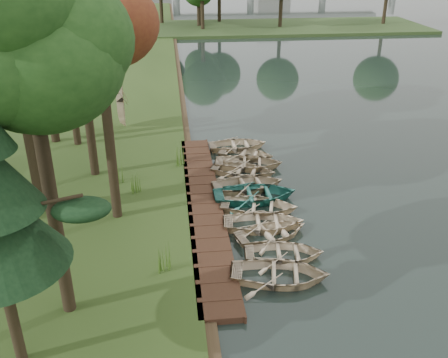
{
  "coord_description": "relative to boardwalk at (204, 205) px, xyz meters",
  "views": [
    {
      "loc": [
        -2.96,
        -20.57,
        11.51
      ],
      "look_at": [
        -0.65,
        0.06,
        1.45
      ],
      "focal_mm": 40.0,
      "sensor_mm": 36.0,
      "label": 1
    }
  ],
  "objects": [
    {
      "name": "rowboat_0",
      "position": [
        2.36,
        -5.89,
        0.28
      ],
      "size": [
        4.09,
        3.27,
        0.76
      ],
      "primitive_type": "imported",
      "rotation": [
        0.0,
        0.0,
        1.38
      ],
      "color": "beige",
      "rests_on": "water"
    },
    {
      "name": "stored_rowboat",
      "position": [
        -4.42,
        11.01,
        0.5
      ],
      "size": [
        3.5,
        2.61,
        0.69
      ],
      "primitive_type": "imported",
      "rotation": [
        3.14,
        0.0,
        1.64
      ],
      "color": "beige",
      "rests_on": "bank"
    },
    {
      "name": "rowboat_8",
      "position": [
        2.77,
        4.18,
        0.28
      ],
      "size": [
        4.11,
        3.25,
        0.77
      ],
      "primitive_type": "imported",
      "rotation": [
        0.0,
        0.0,
        1.4
      ],
      "color": "beige",
      "rests_on": "water"
    },
    {
      "name": "tree_2",
      "position": [
        -3.95,
        -0.79,
        8.89
      ],
      "size": [
        3.98,
        3.98,
        10.55
      ],
      "color": "black",
      "rests_on": "bank"
    },
    {
      "name": "rowboat_4",
      "position": [
        2.48,
        -0.71,
        0.27
      ],
      "size": [
        4.09,
        3.34,
        0.74
      ],
      "primitive_type": "imported",
      "rotation": [
        0.0,
        0.0,
        1.33
      ],
      "color": "beige",
      "rests_on": "water"
    },
    {
      "name": "peninsula",
      "position": [
        9.6,
        50.0,
        0.08
      ],
      "size": [
        50.0,
        14.0,
        0.45
      ],
      "primitive_type": "cube",
      "color": "#2E451E",
      "rests_on": "ground"
    },
    {
      "name": "rowboat_7",
      "position": [
        2.35,
        3.32,
        0.26
      ],
      "size": [
        4.1,
        3.55,
        0.71
      ],
      "primitive_type": "imported",
      "rotation": [
        0.0,
        0.0,
        1.19
      ],
      "color": "beige",
      "rests_on": "water"
    },
    {
      "name": "rowboat_3",
      "position": [
        2.43,
        -2.17,
        0.27
      ],
      "size": [
        3.76,
        2.84,
        0.73
      ],
      "primitive_type": "imported",
      "rotation": [
        0.0,
        0.0,
        1.48
      ],
      "color": "beige",
      "rests_on": "water"
    },
    {
      "name": "reeds_0",
      "position": [
        -1.84,
        -5.14,
        0.67
      ],
      "size": [
        0.6,
        0.6,
        1.03
      ],
      "primitive_type": "cone",
      "color": "#3F661E",
      "rests_on": "bank"
    },
    {
      "name": "ground",
      "position": [
        1.6,
        0.0,
        -0.15
      ],
      "size": [
        300.0,
        300.0,
        0.0
      ],
      "primitive_type": "plane",
      "color": "#3D2F1D"
    },
    {
      "name": "tree_0",
      "position": [
        -5.04,
        -6.91,
        9.07
      ],
      "size": [
        4.24,
        4.24,
        10.83
      ],
      "color": "black",
      "rests_on": "bank"
    },
    {
      "name": "rowboat_9",
      "position": [
        2.82,
        5.51,
        0.23
      ],
      "size": [
        3.81,
        3.32,
        0.66
      ],
      "primitive_type": "imported",
      "rotation": [
        0.0,
        0.0,
        1.18
      ],
      "color": "beige",
      "rests_on": "water"
    },
    {
      "name": "boardwalk",
      "position": [
        0.0,
        0.0,
        0.0
      ],
      "size": [
        1.6,
        16.0,
        0.3
      ],
      "primitive_type": "cube",
      "color": "#382215",
      "rests_on": "ground"
    },
    {
      "name": "rowboat_2",
      "position": [
        2.64,
        -2.95,
        0.23
      ],
      "size": [
        3.67,
        3.04,
        0.66
      ],
      "primitive_type": "imported",
      "rotation": [
        0.0,
        0.0,
        1.84
      ],
      "color": "beige",
      "rests_on": "water"
    },
    {
      "name": "rowboat_5",
      "position": [
        2.49,
        0.41,
        0.32
      ],
      "size": [
        4.06,
        2.93,
        0.83
      ],
      "primitive_type": "imported",
      "rotation": [
        0.0,
        0.0,
        1.58
      ],
      "color": "#2E8274",
      "rests_on": "water"
    },
    {
      "name": "reeds_3",
      "position": [
        -1.02,
        4.44,
        0.68
      ],
      "size": [
        0.6,
        0.6,
        1.07
      ],
      "primitive_type": "cone",
      "color": "#3F661E",
      "rests_on": "bank"
    },
    {
      "name": "rowboat_10",
      "position": [
        2.55,
        6.93,
        0.26
      ],
      "size": [
        3.61,
        2.67,
        0.72
      ],
      "primitive_type": "imported",
      "rotation": [
        0.0,
        0.0,
        1.63
      ],
      "color": "beige",
      "rests_on": "water"
    },
    {
      "name": "reeds_1",
      "position": [
        -3.24,
        1.41,
        0.67
      ],
      "size": [
        0.6,
        0.6,
        1.03
      ],
      "primitive_type": "cone",
      "color": "#3F661E",
      "rests_on": "bank"
    },
    {
      "name": "rowboat_6",
      "position": [
        2.35,
        1.57,
        0.28
      ],
      "size": [
        3.91,
        3.0,
        0.75
      ],
      "primitive_type": "imported",
      "rotation": [
        0.0,
        0.0,
        1.69
      ],
      "color": "beige",
      "rests_on": "water"
    },
    {
      "name": "reeds_2",
      "position": [
        -4.15,
        2.64,
        0.72
      ],
      "size": [
        0.6,
        0.6,
        1.15
      ],
      "primitive_type": "cone",
      "color": "#3F661E",
      "rests_on": "bank"
    },
    {
      "name": "rowboat_1",
      "position": [
        2.82,
        -4.54,
        0.23
      ],
      "size": [
        3.35,
        2.55,
        0.65
      ],
      "primitive_type": "imported",
      "rotation": [
        0.0,
        0.0,
        1.47
      ],
      "color": "beige",
      "rests_on": "water"
    }
  ]
}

